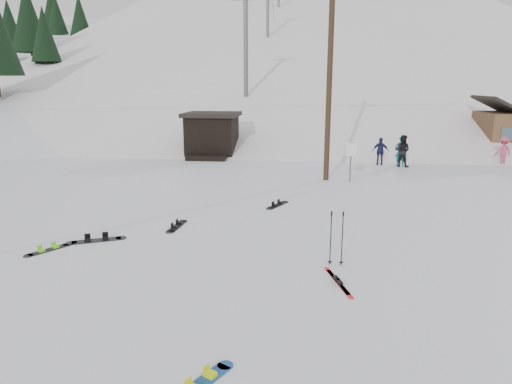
# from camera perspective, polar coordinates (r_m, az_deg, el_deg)

# --- Properties ---
(ground) EXTENTS (200.00, 200.00, 0.00)m
(ground) POSITION_cam_1_polar(r_m,az_deg,el_deg) (9.07, -1.07, -16.45)
(ground) COLOR white
(ground) RESTS_ON ground
(ski_slope) EXTENTS (60.00, 85.24, 65.97)m
(ski_slope) POSITION_cam_1_polar(r_m,az_deg,el_deg) (64.94, 5.24, -1.43)
(ski_slope) COLOR white
(ski_slope) RESTS_ON ground
(ridge_left) EXTENTS (47.54, 95.03, 58.38)m
(ridge_left) POSITION_cam_1_polar(r_m,az_deg,el_deg) (68.74, -26.46, -1.11)
(ridge_left) COLOR white
(ridge_left) RESTS_ON ground
(treeline_crest) EXTENTS (50.00, 6.00, 10.00)m
(treeline_crest) POSITION_cam_1_polar(r_m,az_deg,el_deg) (93.91, 5.82, 10.54)
(treeline_crest) COLOR black
(treeline_crest) RESTS_ON ski_slope
(utility_pole) EXTENTS (2.00, 0.26, 9.00)m
(utility_pole) POSITION_cam_1_polar(r_m,az_deg,el_deg) (21.82, 9.16, 13.65)
(utility_pole) COLOR #3A2819
(utility_pole) RESTS_ON ground
(trail_sign) EXTENTS (0.50, 0.09, 1.85)m
(trail_sign) POSITION_cam_1_polar(r_m,az_deg,el_deg) (21.72, 11.79, 4.51)
(trail_sign) COLOR #595B60
(trail_sign) RESTS_ON ground
(lift_hut) EXTENTS (3.40, 4.10, 2.75)m
(lift_hut) POSITION_cam_1_polar(r_m,az_deg,el_deg) (29.53, -5.51, 7.19)
(lift_hut) COLOR black
(lift_hut) RESTS_ON ground
(lift_tower_near) EXTENTS (2.20, 0.36, 8.00)m
(lift_tower_near) POSITION_cam_1_polar(r_m,az_deg,el_deg) (38.28, -1.28, 18.37)
(lift_tower_near) COLOR #595B60
(lift_tower_near) RESTS_ON ski_slope
(hero_snowboard) EXTENTS (0.83, 1.27, 0.10)m
(hero_snowboard) POSITION_cam_1_polar(r_m,az_deg,el_deg) (7.65, -6.86, -22.62)
(hero_snowboard) COLOR #184E9E
(hero_snowboard) RESTS_ON ground
(hero_skis) EXTENTS (0.58, 1.69, 0.09)m
(hero_skis) POSITION_cam_1_polar(r_m,az_deg,el_deg) (10.98, 10.21, -10.95)
(hero_skis) COLOR red
(hero_skis) RESTS_ON ground
(ski_poles) EXTENTS (0.39, 0.10, 1.41)m
(ski_poles) POSITION_cam_1_polar(r_m,az_deg,el_deg) (11.74, 10.03, -5.65)
(ski_poles) COLOR black
(ski_poles) RESTS_ON ground
(board_scatter_a) EXTENTS (1.56, 0.89, 0.12)m
(board_scatter_a) POSITION_cam_1_polar(r_m,az_deg,el_deg) (14.30, -19.30, -5.67)
(board_scatter_a) COLOR black
(board_scatter_a) RESTS_ON ground
(board_scatter_b) EXTENTS (0.38, 1.45, 0.10)m
(board_scatter_b) POSITION_cam_1_polar(r_m,az_deg,el_deg) (15.03, -9.86, -4.19)
(board_scatter_b) COLOR black
(board_scatter_b) RESTS_ON ground
(board_scatter_c) EXTENTS (0.86, 1.19, 0.10)m
(board_scatter_c) POSITION_cam_1_polar(r_m,az_deg,el_deg) (14.01, -24.52, -6.56)
(board_scatter_c) COLOR black
(board_scatter_c) RESTS_ON ground
(board_scatter_f) EXTENTS (0.80, 1.32, 0.10)m
(board_scatter_f) POSITION_cam_1_polar(r_m,az_deg,el_deg) (17.37, 2.71, -1.61)
(board_scatter_f) COLOR black
(board_scatter_f) RESTS_ON ground
(skier_teal) EXTENTS (0.64, 0.46, 1.67)m
(skier_teal) POSITION_cam_1_polar(r_m,az_deg,el_deg) (26.84, 17.64, 4.86)
(skier_teal) COLOR #0B7677
(skier_teal) RESTS_ON ground
(skier_dark) EXTENTS (1.07, 0.98, 1.78)m
(skier_dark) POSITION_cam_1_polar(r_m,az_deg,el_deg) (26.68, 17.81, 4.92)
(skier_dark) COLOR black
(skier_dark) RESTS_ON ground
(skier_pink) EXTENTS (1.17, 0.92, 1.59)m
(skier_pink) POSITION_cam_1_polar(r_m,az_deg,el_deg) (29.65, 28.50, 4.55)
(skier_pink) COLOR #BC4263
(skier_pink) RESTS_ON ground
(skier_navy) EXTENTS (0.96, 0.50, 1.57)m
(skier_navy) POSITION_cam_1_polar(r_m,az_deg,el_deg) (26.91, 15.29, 4.93)
(skier_navy) COLOR #1A1A42
(skier_navy) RESTS_ON ground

